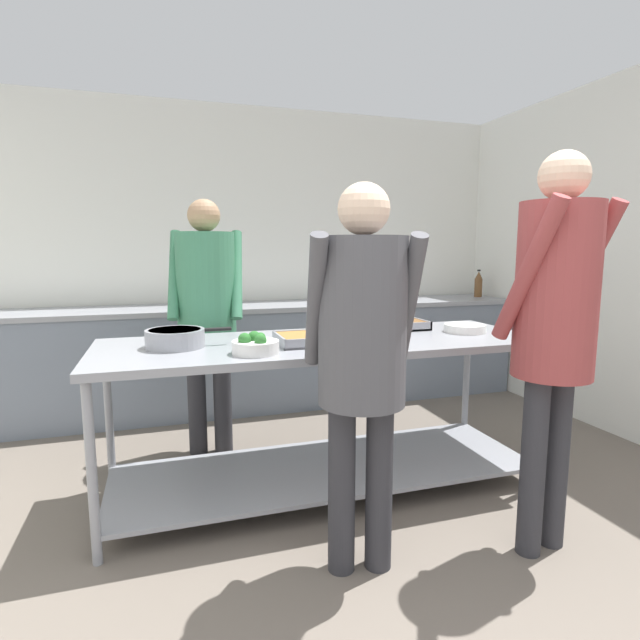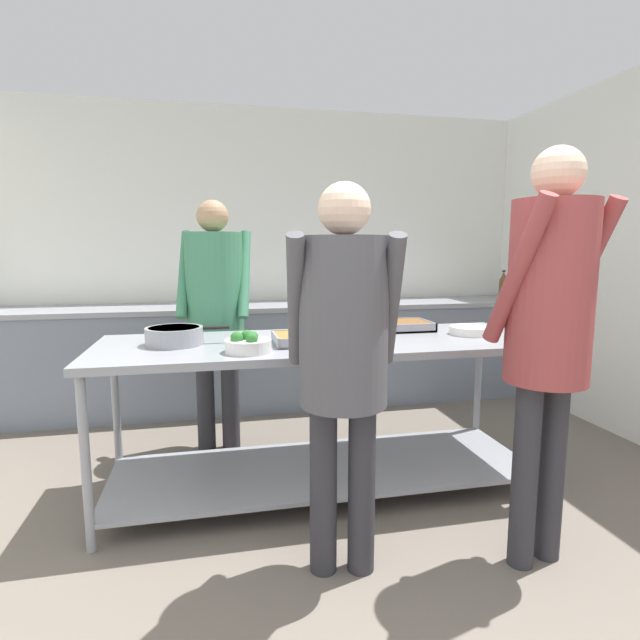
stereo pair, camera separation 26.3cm
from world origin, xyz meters
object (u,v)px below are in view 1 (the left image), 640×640
cook_behind_counter (207,301)px  serving_tray_roast (322,338)px  plate_stack (465,328)px  guest_serving_right (555,310)px  broccoli_bowl (255,345)px  sauce_pan (175,338)px  guest_serving_left (362,340)px  serving_tray_vegetables (386,325)px  water_bottle (478,284)px

cook_behind_counter → serving_tray_roast: bearing=-55.6°
plate_stack → guest_serving_right: guest_serving_right is taller
broccoli_bowl → plate_stack: size_ratio=0.90×
sauce_pan → guest_serving_right: 1.83m
broccoli_bowl → plate_stack: broccoli_bowl is taller
broccoli_bowl → guest_serving_left: guest_serving_left is taller
guest_serving_left → cook_behind_counter: (-0.50, 1.47, 0.03)m
serving_tray_vegetables → water_bottle: bearing=40.2°
sauce_pan → guest_serving_left: guest_serving_left is taller
sauce_pan → plate_stack: bearing=-1.4°
guest_serving_left → plate_stack: bearing=37.0°
serving_tray_roast → guest_serving_left: bearing=-93.8°
serving_tray_vegetables → broccoli_bowl: bearing=-151.9°
guest_serving_right → water_bottle: size_ratio=6.58×
guest_serving_right → cook_behind_counter: bearing=130.5°
serving_tray_vegetables → plate_stack: size_ratio=1.94×
cook_behind_counter → serving_tray_vegetables: bearing=-23.6°
plate_stack → serving_tray_vegetables: bearing=148.0°
serving_tray_roast → water_bottle: water_bottle is taller
broccoli_bowl → plate_stack: (1.34, 0.24, -0.02)m
sauce_pan → broccoli_bowl: (0.37, -0.28, -0.01)m
broccoli_bowl → serving_tray_vegetables: (0.93, 0.50, -0.02)m
serving_tray_roast → guest_serving_right: size_ratio=0.27×
serving_tray_roast → guest_serving_left: size_ratio=0.30×
sauce_pan → serving_tray_roast: sauce_pan is taller
water_bottle → broccoli_bowl: bearing=-143.7°
serving_tray_vegetables → water_bottle: size_ratio=1.82×
guest_serving_right → plate_stack: bearing=81.5°
broccoli_bowl → cook_behind_counter: bearing=98.6°
serving_tray_vegetables → guest_serving_left: 1.16m
broccoli_bowl → cook_behind_counter: cook_behind_counter is taller
plate_stack → guest_serving_left: guest_serving_left is taller
serving_tray_roast → cook_behind_counter: bearing=124.4°
sauce_pan → cook_behind_counter: bearing=72.2°
guest_serving_left → guest_serving_right: size_ratio=0.92×
broccoli_bowl → serving_tray_vegetables: 1.05m
serving_tray_vegetables → water_bottle: 2.20m
serving_tray_vegetables → cook_behind_counter: cook_behind_counter is taller
water_bottle → sauce_pan: bearing=-151.2°
plate_stack → guest_serving_left: 1.24m
serving_tray_roast → water_bottle: size_ratio=1.81×
plate_stack → cook_behind_counter: 1.66m
serving_tray_roast → cook_behind_counter: cook_behind_counter is taller
sauce_pan → cook_behind_counter: size_ratio=0.26×
serving_tray_roast → serving_tray_vegetables: 0.62m
guest_serving_left → serving_tray_roast: bearing=86.2°
broccoli_bowl → cook_behind_counter: size_ratio=0.14×
guest_serving_left → guest_serving_right: bearing=-7.9°
sauce_pan → broccoli_bowl: 0.46m
serving_tray_roast → sauce_pan: bearing=171.7°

